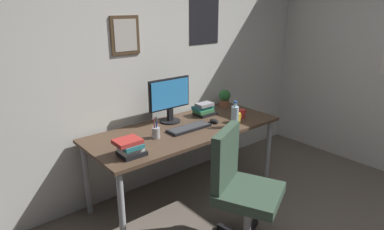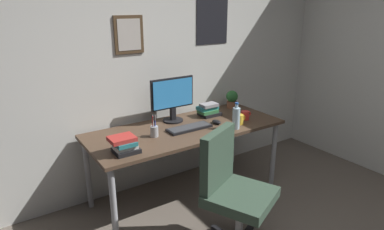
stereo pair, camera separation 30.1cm
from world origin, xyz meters
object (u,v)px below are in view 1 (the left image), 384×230
(keyboard, at_px, (189,128))
(pen_cup, at_px, (156,132))
(potted_plant, at_px, (225,98))
(office_chair, at_px, (240,184))
(coffee_mug_near, at_px, (236,118))
(coffee_mug_far, at_px, (241,114))
(book_stack_right, at_px, (204,110))
(monitor, at_px, (170,98))
(book_stack_left, at_px, (130,147))
(water_bottle, at_px, (235,116))
(computer_mouse, at_px, (214,121))

(keyboard, distance_m, pen_cup, 0.36)
(pen_cup, bearing_deg, potted_plant, 14.41)
(office_chair, relative_size, coffee_mug_near, 7.45)
(coffee_mug_far, relative_size, book_stack_right, 0.52)
(keyboard, distance_m, potted_plant, 0.83)
(monitor, bearing_deg, book_stack_right, -8.58)
(keyboard, relative_size, coffee_mug_near, 3.37)
(potted_plant, distance_m, book_stack_right, 0.39)
(keyboard, relative_size, book_stack_left, 1.97)
(monitor, distance_m, water_bottle, 0.65)
(office_chair, bearing_deg, book_stack_right, 62.94)
(computer_mouse, xyz_separation_m, potted_plant, (0.46, 0.33, 0.09))
(monitor, xyz_separation_m, book_stack_left, (-0.69, -0.44, -0.17))
(monitor, bearing_deg, water_bottle, -53.35)
(book_stack_left, bearing_deg, keyboard, 12.31)
(office_chair, distance_m, monitor, 1.13)
(coffee_mug_far, xyz_separation_m, book_stack_left, (-1.32, -0.08, 0.02))
(monitor, bearing_deg, book_stack_left, -147.78)
(computer_mouse, bearing_deg, coffee_mug_far, -10.06)
(monitor, relative_size, water_bottle, 1.82)
(office_chair, distance_m, coffee_mug_far, 1.02)
(potted_plant, bearing_deg, book_stack_right, -167.85)
(coffee_mug_far, relative_size, potted_plant, 0.62)
(coffee_mug_far, xyz_separation_m, potted_plant, (0.14, 0.38, 0.06))
(keyboard, bearing_deg, coffee_mug_far, -7.14)
(water_bottle, height_order, book_stack_left, water_bottle)
(computer_mouse, height_order, book_stack_right, book_stack_right)
(potted_plant, height_order, pen_cup, pen_cup)
(office_chair, height_order, keyboard, office_chair)
(book_stack_left, height_order, book_stack_right, book_stack_left)
(coffee_mug_near, bearing_deg, book_stack_left, -179.63)
(office_chair, height_order, water_bottle, water_bottle)
(water_bottle, xyz_separation_m, coffee_mug_near, (0.11, 0.08, -0.06))
(keyboard, height_order, water_bottle, water_bottle)
(computer_mouse, height_order, book_stack_left, book_stack_left)
(book_stack_left, xyz_separation_m, book_stack_right, (1.08, 0.38, -0.01))
(potted_plant, xyz_separation_m, pen_cup, (-1.12, -0.29, -0.05))
(water_bottle, relative_size, book_stack_left, 1.16)
(office_chair, height_order, coffee_mug_near, office_chair)
(water_bottle, distance_m, coffee_mug_near, 0.15)
(coffee_mug_near, xyz_separation_m, book_stack_left, (-1.18, -0.01, 0.02))
(keyboard, bearing_deg, pen_cup, 177.14)
(coffee_mug_near, distance_m, coffee_mug_far, 0.16)
(office_chair, xyz_separation_m, coffee_mug_near, (0.59, 0.61, 0.24))
(potted_plant, bearing_deg, monitor, -178.31)
(pen_cup, height_order, book_stack_left, pen_cup)
(keyboard, xyz_separation_m, pen_cup, (-0.35, 0.02, 0.04))
(monitor, bearing_deg, keyboard, -87.77)
(keyboard, relative_size, computer_mouse, 3.91)
(coffee_mug_near, relative_size, book_stack_left, 0.59)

